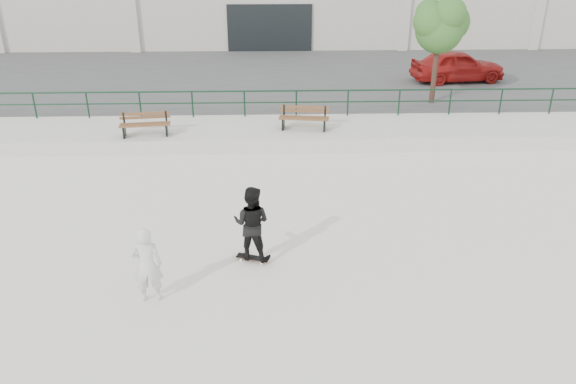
{
  "coord_description": "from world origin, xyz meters",
  "views": [
    {
      "loc": [
        0.02,
        -10.27,
        7.03
      ],
      "look_at": [
        0.4,
        2.0,
        1.32
      ],
      "focal_mm": 35.0,
      "sensor_mm": 36.0,
      "label": 1
    }
  ],
  "objects_px": {
    "tree": "(441,23)",
    "red_car": "(457,66)",
    "seated_skater": "(147,265)",
    "skateboard": "(253,258)",
    "bench_left": "(145,124)",
    "bench_right": "(304,118)",
    "standing_skater": "(252,223)"
  },
  "relations": [
    {
      "from": "red_car",
      "to": "seated_skater",
      "type": "distance_m",
      "value": 20.18
    },
    {
      "from": "tree",
      "to": "seated_skater",
      "type": "xyz_separation_m",
      "value": [
        -9.37,
        -13.0,
        -2.86
      ]
    },
    {
      "from": "red_car",
      "to": "seated_skater",
      "type": "bearing_deg",
      "value": 138.31
    },
    {
      "from": "bench_left",
      "to": "bench_right",
      "type": "height_order",
      "value": "bench_right"
    },
    {
      "from": "bench_right",
      "to": "standing_skater",
      "type": "relative_size",
      "value": 1.03
    },
    {
      "from": "bench_left",
      "to": "seated_skater",
      "type": "xyz_separation_m",
      "value": [
        1.84,
        -9.1,
        -0.05
      ]
    },
    {
      "from": "red_car",
      "to": "skateboard",
      "type": "relative_size",
      "value": 5.42
    },
    {
      "from": "bench_right",
      "to": "tree",
      "type": "height_order",
      "value": "tree"
    },
    {
      "from": "red_car",
      "to": "seated_skater",
      "type": "xyz_separation_m",
      "value": [
        -11.47,
        -16.6,
        -0.39
      ]
    },
    {
      "from": "bench_left",
      "to": "red_car",
      "type": "bearing_deg",
      "value": 22.85
    },
    {
      "from": "tree",
      "to": "bench_left",
      "type": "bearing_deg",
      "value": -160.83
    },
    {
      "from": "bench_right",
      "to": "skateboard",
      "type": "height_order",
      "value": "bench_right"
    },
    {
      "from": "bench_left",
      "to": "seated_skater",
      "type": "height_order",
      "value": "seated_skater"
    },
    {
      "from": "seated_skater",
      "to": "skateboard",
      "type": "bearing_deg",
      "value": -150.39
    },
    {
      "from": "skateboard",
      "to": "seated_skater",
      "type": "bearing_deg",
      "value": -125.25
    },
    {
      "from": "skateboard",
      "to": "bench_left",
      "type": "bearing_deg",
      "value": 137.13
    },
    {
      "from": "tree",
      "to": "red_car",
      "type": "relative_size",
      "value": 0.99
    },
    {
      "from": "skateboard",
      "to": "red_car",
      "type": "bearing_deg",
      "value": 78.08
    },
    {
      "from": "tree",
      "to": "seated_skater",
      "type": "bearing_deg",
      "value": -125.78
    },
    {
      "from": "tree",
      "to": "seated_skater",
      "type": "distance_m",
      "value": 16.28
    },
    {
      "from": "bench_left",
      "to": "skateboard",
      "type": "distance_m",
      "value": 8.64
    },
    {
      "from": "skateboard",
      "to": "standing_skater",
      "type": "xyz_separation_m",
      "value": [
        -0.0,
        0.0,
        0.92
      ]
    },
    {
      "from": "red_car",
      "to": "skateboard",
      "type": "height_order",
      "value": "red_car"
    },
    {
      "from": "tree",
      "to": "red_car",
      "type": "bearing_deg",
      "value": 59.73
    },
    {
      "from": "bench_right",
      "to": "red_car",
      "type": "height_order",
      "value": "red_car"
    },
    {
      "from": "bench_left",
      "to": "skateboard",
      "type": "xyz_separation_m",
      "value": [
        3.94,
        -7.64,
        -0.82
      ]
    },
    {
      "from": "standing_skater",
      "to": "red_car",
      "type": "bearing_deg",
      "value": -105.74
    },
    {
      "from": "bench_right",
      "to": "skateboard",
      "type": "xyz_separation_m",
      "value": [
        -1.67,
        -8.18,
        -0.84
      ]
    },
    {
      "from": "bench_left",
      "to": "tree",
      "type": "xyz_separation_m",
      "value": [
        11.21,
        3.9,
        2.82
      ]
    },
    {
      "from": "tree",
      "to": "seated_skater",
      "type": "height_order",
      "value": "tree"
    },
    {
      "from": "bench_left",
      "to": "seated_skater",
      "type": "relative_size",
      "value": 1.05
    },
    {
      "from": "tree",
      "to": "skateboard",
      "type": "distance_m",
      "value": 14.12
    }
  ]
}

